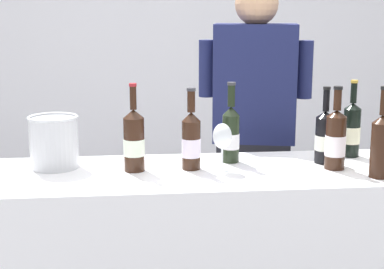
% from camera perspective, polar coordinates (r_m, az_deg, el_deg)
% --- Properties ---
extents(wall_back, '(8.00, 0.10, 2.80)m').
position_cam_1_polar(wall_back, '(4.88, -1.79, 10.36)').
color(wall_back, white).
rests_on(wall_back, ground_plane).
extents(wine_bottle_0, '(0.08, 0.08, 0.32)m').
position_cam_1_polar(wine_bottle_0, '(2.52, 12.76, -0.22)').
color(wine_bottle_0, black).
rests_on(wine_bottle_0, counter).
extents(wine_bottle_1, '(0.08, 0.08, 0.34)m').
position_cam_1_polar(wine_bottle_1, '(2.66, 15.25, 0.49)').
color(wine_bottle_1, black).
rests_on(wine_bottle_1, counter).
extents(wine_bottle_3, '(0.08, 0.08, 0.34)m').
position_cam_1_polar(wine_bottle_3, '(2.44, 13.77, -0.46)').
color(wine_bottle_3, black).
rests_on(wine_bottle_3, counter).
extents(wine_bottle_4, '(0.07, 0.07, 0.34)m').
position_cam_1_polar(wine_bottle_4, '(2.48, 3.79, 0.11)').
color(wine_bottle_4, black).
rests_on(wine_bottle_4, counter).
extents(wine_bottle_5, '(0.08, 0.08, 0.35)m').
position_cam_1_polar(wine_bottle_5, '(2.35, -5.66, -0.57)').
color(wine_bottle_5, black).
rests_on(wine_bottle_5, counter).
extents(wine_bottle_6, '(0.08, 0.08, 0.33)m').
position_cam_1_polar(wine_bottle_6, '(2.36, -0.08, -0.56)').
color(wine_bottle_6, black).
rests_on(wine_bottle_6, counter).
extents(wine_bottle_9, '(0.08, 0.08, 0.35)m').
position_cam_1_polar(wine_bottle_9, '(2.36, 17.89, -0.89)').
color(wine_bottle_9, black).
rests_on(wine_bottle_9, counter).
extents(wine_glass, '(0.08, 0.08, 0.19)m').
position_cam_1_polar(wine_glass, '(2.34, 2.98, -0.32)').
color(wine_glass, silver).
rests_on(wine_glass, counter).
extents(ice_bucket, '(0.20, 0.20, 0.22)m').
position_cam_1_polar(ice_bucket, '(2.45, -13.27, -0.67)').
color(ice_bucket, silver).
rests_on(ice_bucket, counter).
extents(person_server, '(0.55, 0.32, 1.68)m').
position_cam_1_polar(person_server, '(3.02, 5.97, -1.87)').
color(person_server, black).
rests_on(person_server, ground_plane).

